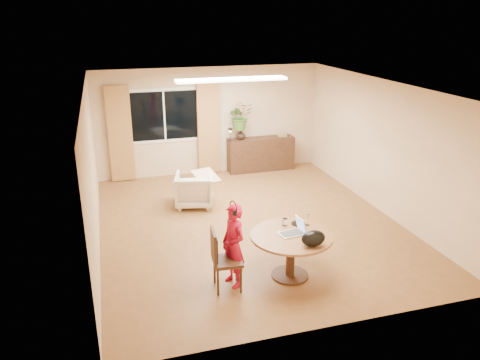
# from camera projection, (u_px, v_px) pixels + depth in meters

# --- Properties ---
(floor) EXTENTS (6.50, 6.50, 0.00)m
(floor) POSITION_uv_depth(u_px,v_px,m) (249.00, 224.00, 8.92)
(floor) COLOR brown
(floor) RESTS_ON ground
(ceiling) EXTENTS (6.50, 6.50, 0.00)m
(ceiling) POSITION_uv_depth(u_px,v_px,m) (250.00, 87.00, 8.04)
(ceiling) COLOR white
(ceiling) RESTS_ON wall_back
(wall_back) EXTENTS (5.50, 0.00, 5.50)m
(wall_back) POSITION_uv_depth(u_px,v_px,m) (210.00, 121.00, 11.42)
(wall_back) COLOR tan
(wall_back) RESTS_ON floor
(wall_left) EXTENTS (0.00, 6.50, 6.50)m
(wall_left) POSITION_uv_depth(u_px,v_px,m) (92.00, 172.00, 7.75)
(wall_left) COLOR tan
(wall_left) RESTS_ON floor
(wall_right) EXTENTS (0.00, 6.50, 6.50)m
(wall_right) POSITION_uv_depth(u_px,v_px,m) (383.00, 147.00, 9.21)
(wall_right) COLOR tan
(wall_right) RESTS_ON floor
(window) EXTENTS (1.70, 0.03, 1.30)m
(window) POSITION_uv_depth(u_px,v_px,m) (164.00, 116.00, 11.04)
(window) COLOR white
(window) RESTS_ON wall_back
(curtain_left) EXTENTS (0.55, 0.08, 2.25)m
(curtain_left) POSITION_uv_depth(u_px,v_px,m) (120.00, 134.00, 10.81)
(curtain_left) COLOR olive
(curtain_left) RESTS_ON wall_back
(curtain_right) EXTENTS (0.55, 0.08, 2.25)m
(curtain_right) POSITION_uv_depth(u_px,v_px,m) (209.00, 128.00, 11.37)
(curtain_right) COLOR olive
(curtain_right) RESTS_ON wall_back
(ceiling_panel) EXTENTS (2.20, 0.35, 0.05)m
(ceiling_panel) POSITION_uv_depth(u_px,v_px,m) (232.00, 80.00, 9.14)
(ceiling_panel) COLOR white
(ceiling_panel) RESTS_ON ceiling
(dining_table) EXTENTS (1.23, 1.23, 0.70)m
(dining_table) POSITION_uv_depth(u_px,v_px,m) (291.00, 244.00, 6.98)
(dining_table) COLOR brown
(dining_table) RESTS_ON floor
(dining_chair) EXTENTS (0.48, 0.45, 0.93)m
(dining_chair) POSITION_uv_depth(u_px,v_px,m) (227.00, 259.00, 6.70)
(dining_chair) COLOR black
(dining_chair) RESTS_ON floor
(child) EXTENTS (0.53, 0.43, 1.27)m
(child) POSITION_uv_depth(u_px,v_px,m) (233.00, 245.00, 6.75)
(child) COLOR #B60E22
(child) RESTS_ON floor
(laptop) EXTENTS (0.40, 0.30, 0.25)m
(laptop) POSITION_uv_depth(u_px,v_px,m) (291.00, 227.00, 6.90)
(laptop) COLOR #B7B7BC
(laptop) RESTS_ON dining_table
(tumbler) EXTENTS (0.08, 0.08, 0.12)m
(tumbler) POSITION_uv_depth(u_px,v_px,m) (285.00, 222.00, 7.20)
(tumbler) COLOR white
(tumbler) RESTS_ON dining_table
(wine_glass) EXTENTS (0.07, 0.07, 0.19)m
(wine_glass) POSITION_uv_depth(u_px,v_px,m) (307.00, 220.00, 7.20)
(wine_glass) COLOR white
(wine_glass) RESTS_ON dining_table
(pot_lid) EXTENTS (0.25, 0.25, 0.03)m
(pot_lid) POSITION_uv_depth(u_px,v_px,m) (298.00, 223.00, 7.26)
(pot_lid) COLOR white
(pot_lid) RESTS_ON dining_table
(handbag) EXTENTS (0.40, 0.31, 0.24)m
(handbag) POSITION_uv_depth(u_px,v_px,m) (313.00, 238.00, 6.55)
(handbag) COLOR black
(handbag) RESTS_ON dining_table
(armchair) EXTENTS (0.91, 0.93, 0.70)m
(armchair) POSITION_uv_depth(u_px,v_px,m) (194.00, 190.00, 9.66)
(armchair) COLOR beige
(armchair) RESTS_ON floor
(throw) EXTENTS (0.58, 0.65, 0.03)m
(throw) POSITION_uv_depth(u_px,v_px,m) (206.00, 172.00, 9.57)
(throw) COLOR beige
(throw) RESTS_ON armchair
(sideboard) EXTENTS (1.68, 0.41, 0.84)m
(sideboard) POSITION_uv_depth(u_px,v_px,m) (261.00, 154.00, 11.83)
(sideboard) COLOR black
(sideboard) RESTS_ON floor
(vase) EXTENTS (0.30, 0.30, 0.25)m
(vase) POSITION_uv_depth(u_px,v_px,m) (241.00, 135.00, 11.50)
(vase) COLOR black
(vase) RESTS_ON sideboard
(bouquet) EXTENTS (0.66, 0.59, 0.66)m
(bouquet) POSITION_uv_depth(u_px,v_px,m) (240.00, 116.00, 11.34)
(bouquet) COLOR #276224
(bouquet) RESTS_ON vase
(book_stack) EXTENTS (0.26, 0.22, 0.09)m
(book_stack) POSITION_uv_depth(u_px,v_px,m) (282.00, 135.00, 11.82)
(book_stack) COLOR olive
(book_stack) RESTS_ON sideboard
(desk_lamp) EXTENTS (0.17, 0.17, 0.33)m
(desk_lamp) POSITION_uv_depth(u_px,v_px,m) (230.00, 134.00, 11.37)
(desk_lamp) COLOR black
(desk_lamp) RESTS_ON sideboard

